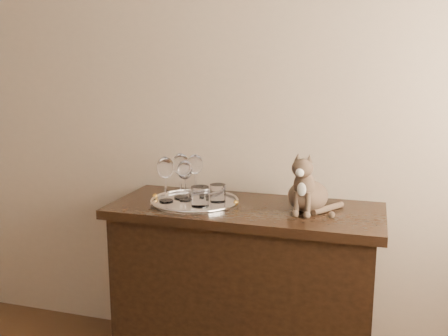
% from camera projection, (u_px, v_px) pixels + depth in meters
% --- Properties ---
extents(wall_back, '(4.00, 0.10, 2.70)m').
position_uv_depth(wall_back, '(148.00, 88.00, 2.57)').
color(wall_back, '#C1AB90').
rests_on(wall_back, ground).
extents(sideboard, '(1.20, 0.50, 0.85)m').
position_uv_depth(sideboard, '(244.00, 295.00, 2.30)').
color(sideboard, black).
rests_on(sideboard, ground).
extents(tray, '(0.40, 0.40, 0.01)m').
position_uv_depth(tray, '(195.00, 202.00, 2.26)').
color(tray, silver).
rests_on(tray, sideboard).
extents(wine_glass_a, '(0.08, 0.08, 0.21)m').
position_uv_depth(wine_glass_a, '(181.00, 176.00, 2.30)').
color(wine_glass_a, silver).
rests_on(wine_glass_a, tray).
extents(wine_glass_b, '(0.08, 0.08, 0.20)m').
position_uv_depth(wine_glass_b, '(195.00, 175.00, 2.35)').
color(wine_glass_b, white).
rests_on(wine_glass_b, tray).
extents(wine_glass_c, '(0.08, 0.08, 0.21)m').
position_uv_depth(wine_glass_c, '(166.00, 179.00, 2.24)').
color(wine_glass_c, silver).
rests_on(wine_glass_c, tray).
extents(wine_glass_d, '(0.07, 0.07, 0.18)m').
position_uv_depth(wine_glass_d, '(185.00, 180.00, 2.27)').
color(wine_glass_d, silver).
rests_on(wine_glass_d, tray).
extents(tumbler_a, '(0.08, 0.08, 0.09)m').
position_uv_depth(tumbler_a, '(200.00, 196.00, 2.18)').
color(tumbler_a, silver).
rests_on(tumbler_a, tray).
extents(tumbler_c, '(0.07, 0.07, 0.08)m').
position_uv_depth(tumbler_c, '(218.00, 193.00, 2.25)').
color(tumbler_c, white).
rests_on(tumbler_c, tray).
extents(cat, '(0.29, 0.28, 0.26)m').
position_uv_depth(cat, '(308.00, 181.00, 2.12)').
color(cat, '#4E402E').
rests_on(cat, sideboard).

